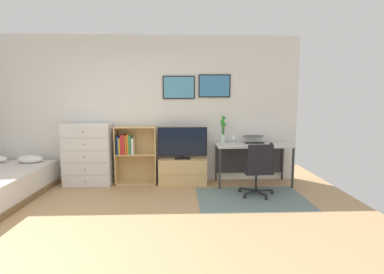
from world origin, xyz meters
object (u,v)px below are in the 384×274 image
at_px(bamboo_vase, 223,130).
at_px(bookshelf, 132,151).
at_px(laptop, 254,140).
at_px(wine_glass, 233,137).
at_px(tv_stand, 183,171).
at_px(desk, 252,151).
at_px(television, 183,143).
at_px(dresser, 88,155).
at_px(computer_mouse, 271,143).
at_px(office_chair, 258,169).

bearing_deg(bamboo_vase, bookshelf, -179.34).
relative_size(laptop, wine_glass, 2.42).
distance_m(tv_stand, desk, 1.33).
relative_size(television, laptop, 2.05).
bearing_deg(laptop, dresser, -173.33).
bearing_deg(computer_mouse, bamboo_vase, 167.32).
bearing_deg(desk, dresser, 179.96).
bearing_deg(laptop, television, -171.83).
bearing_deg(desk, bookshelf, 178.13).
distance_m(dresser, office_chair, 2.99).
distance_m(bookshelf, desk, 2.20).
bearing_deg(bookshelf, bamboo_vase, 0.66).
xyz_separation_m(bookshelf, laptop, (2.24, -0.02, 0.20)).
relative_size(dresser, television, 1.25).
bearing_deg(tv_stand, wine_glass, -9.30).
xyz_separation_m(tv_stand, desk, (1.28, -0.02, 0.37)).
relative_size(tv_stand, computer_mouse, 8.38).
relative_size(bookshelf, desk, 0.79).
distance_m(television, laptop, 1.32).
height_order(television, bamboo_vase, bamboo_vase).
bearing_deg(computer_mouse, television, 176.60).
distance_m(dresser, bamboo_vase, 2.48).
height_order(office_chair, wine_glass, wine_glass).
relative_size(dresser, office_chair, 1.29).
bearing_deg(wine_glass, bookshelf, 173.65).
bearing_deg(office_chair, television, 144.26).
distance_m(dresser, laptop, 3.03).
xyz_separation_m(television, bamboo_vase, (0.75, 0.10, 0.23)).
bearing_deg(wine_glass, bamboo_vase, 125.47).
bearing_deg(television, desk, 0.24).
distance_m(desk, wine_glass, 0.48).
height_order(bookshelf, computer_mouse, bookshelf).
xyz_separation_m(tv_stand, television, (-0.00, -0.02, 0.52)).
bearing_deg(bookshelf, television, -4.80).
bearing_deg(dresser, tv_stand, 0.51).
bearing_deg(desk, computer_mouse, -17.45).
bearing_deg(dresser, bamboo_vase, 2.08).
bearing_deg(dresser, desk, -0.04).
bearing_deg(bamboo_vase, dresser, -177.92).
bearing_deg(bamboo_vase, laptop, -4.00).
relative_size(laptop, bamboo_vase, 0.87).
bearing_deg(television, tv_stand, 90.00).
xyz_separation_m(dresser, office_chair, (2.89, -0.78, -0.10)).
bearing_deg(television, laptop, 2.44).
xyz_separation_m(dresser, bookshelf, (0.78, 0.07, 0.04)).
height_order(dresser, bamboo_vase, bamboo_vase).
height_order(bookshelf, office_chair, bookshelf).
xyz_separation_m(dresser, tv_stand, (1.70, 0.02, -0.32)).
relative_size(television, wine_glass, 4.95).
xyz_separation_m(dresser, computer_mouse, (3.29, -0.10, 0.20)).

